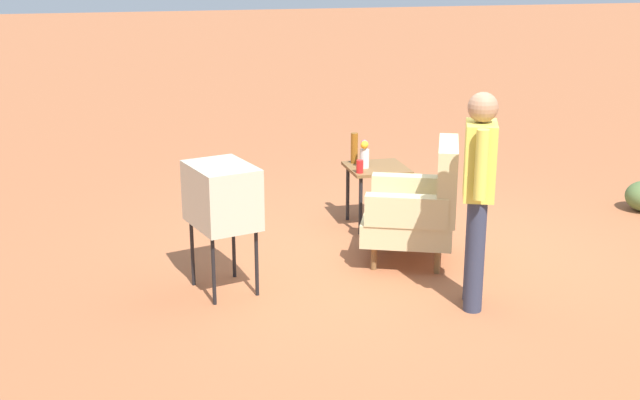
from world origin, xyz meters
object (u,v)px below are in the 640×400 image
(flower_vase, at_px, (364,153))
(soda_can_red, at_px, (360,167))
(side_table, at_px, (376,175))
(tv_on_stand, at_px, (222,196))
(person_standing, at_px, (478,187))
(bottle_tall_amber, at_px, (354,148))
(armchair, at_px, (420,206))

(flower_vase, bearing_deg, soda_can_red, -29.34)
(soda_can_red, bearing_deg, side_table, 129.55)
(tv_on_stand, relative_size, soda_can_red, 8.44)
(person_standing, xyz_separation_m, flower_vase, (-1.99, -0.27, -0.19))
(person_standing, xyz_separation_m, bottle_tall_amber, (-2.19, -0.31, -0.19))
(tv_on_stand, xyz_separation_m, bottle_tall_amber, (-1.45, 1.48, -0.04))
(side_table, xyz_separation_m, bottle_tall_amber, (-0.19, -0.17, 0.24))
(armchair, bearing_deg, side_table, -176.18)
(person_standing, bearing_deg, side_table, -176.06)
(armchair, xyz_separation_m, bottle_tall_amber, (-1.21, -0.24, 0.25))
(person_standing, relative_size, flower_vase, 6.19)
(person_standing, relative_size, bottle_tall_amber, 5.47)
(side_table, relative_size, person_standing, 0.36)
(person_standing, distance_m, bottle_tall_amber, 2.22)
(side_table, bearing_deg, flower_vase, -83.07)
(bottle_tall_amber, xyz_separation_m, flower_vase, (0.20, 0.04, -0.00))
(armchair, bearing_deg, tv_on_stand, -82.01)
(armchair, xyz_separation_m, tv_on_stand, (0.24, -1.72, 0.28))
(armchair, xyz_separation_m, person_standing, (0.98, 0.07, 0.44))
(bottle_tall_amber, bearing_deg, soda_can_red, -8.19)
(armchair, distance_m, soda_can_red, 0.90)
(side_table, xyz_separation_m, soda_can_red, (0.19, -0.23, 0.15))
(armchair, relative_size, tv_on_stand, 1.03)
(soda_can_red, bearing_deg, bottle_tall_amber, 171.81)
(tv_on_stand, xyz_separation_m, flower_vase, (-1.25, 1.53, -0.04))
(tv_on_stand, distance_m, person_standing, 1.95)
(side_table, distance_m, bottle_tall_amber, 0.35)
(side_table, relative_size, bottle_tall_amber, 1.98)
(tv_on_stand, bearing_deg, flower_vase, 129.29)
(armchair, xyz_separation_m, side_table, (-1.02, -0.07, 0.01))
(tv_on_stand, height_order, flower_vase, tv_on_stand)
(flower_vase, bearing_deg, bottle_tall_amber, -168.04)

